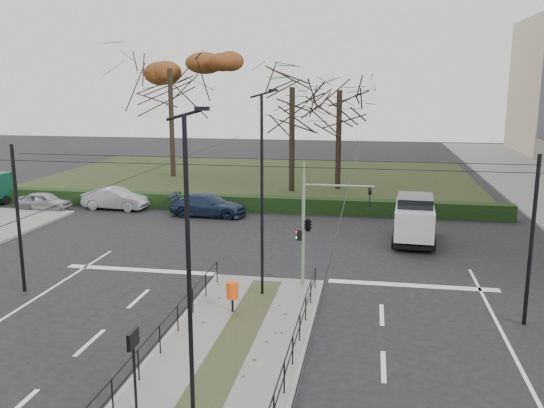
{
  "coord_description": "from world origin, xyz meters",
  "views": [
    {
      "loc": [
        4.15,
        -18.13,
        8.21
      ],
      "look_at": [
        -0.24,
        6.95,
        2.95
      ],
      "focal_mm": 38.0,
      "sensor_mm": 36.0,
      "label": 1
    }
  ],
  "objects_px": {
    "traffic_light": "(310,223)",
    "litter_bin": "(232,291)",
    "rust_tree": "(170,69)",
    "info_panel": "(133,349)",
    "bare_tree_near": "(292,95)",
    "streetlamp_median_near": "(189,269)",
    "parked_car_second": "(115,199)",
    "parked_car_first": "(45,201)",
    "white_van": "(414,218)",
    "streetlamp_median_far": "(262,193)",
    "parked_car_third": "(208,205)",
    "bare_tree_center": "(340,97)"
  },
  "relations": [
    {
      "from": "parked_car_third",
      "to": "white_van",
      "type": "relative_size",
      "value": 1.01
    },
    {
      "from": "litter_bin",
      "to": "white_van",
      "type": "xyz_separation_m",
      "value": [
        7.14,
        11.43,
        0.36
      ]
    },
    {
      "from": "rust_tree",
      "to": "bare_tree_center",
      "type": "relative_size",
      "value": 1.22
    },
    {
      "from": "streetlamp_median_near",
      "to": "parked_car_first",
      "type": "distance_m",
      "value": 28.42
    },
    {
      "from": "streetlamp_median_far",
      "to": "parked_car_third",
      "type": "relative_size",
      "value": 1.62
    },
    {
      "from": "parked_car_third",
      "to": "bare_tree_near",
      "type": "relative_size",
      "value": 0.46
    },
    {
      "from": "info_panel",
      "to": "bare_tree_center",
      "type": "distance_m",
      "value": 33.99
    },
    {
      "from": "parked_car_second",
      "to": "white_van",
      "type": "height_order",
      "value": "white_van"
    },
    {
      "from": "white_van",
      "to": "streetlamp_median_far",
      "type": "bearing_deg",
      "value": -124.01
    },
    {
      "from": "bare_tree_center",
      "to": "parked_car_third",
      "type": "bearing_deg",
      "value": -124.36
    },
    {
      "from": "white_van",
      "to": "parked_car_second",
      "type": "bearing_deg",
      "value": 165.39
    },
    {
      "from": "litter_bin",
      "to": "parked_car_second",
      "type": "distance_m",
      "value": 20.46
    },
    {
      "from": "streetlamp_median_far",
      "to": "parked_car_third",
      "type": "xyz_separation_m",
      "value": [
        -6.15,
        13.63,
        -3.47
      ]
    },
    {
      "from": "litter_bin",
      "to": "parked_car_first",
      "type": "bearing_deg",
      "value": 137.41
    },
    {
      "from": "traffic_light",
      "to": "streetlamp_median_near",
      "type": "height_order",
      "value": "streetlamp_median_near"
    },
    {
      "from": "info_panel",
      "to": "parked_car_second",
      "type": "distance_m",
      "value": 25.87
    },
    {
      "from": "bare_tree_center",
      "to": "rust_tree",
      "type": "bearing_deg",
      "value": 166.04
    },
    {
      "from": "traffic_light",
      "to": "streetlamp_median_far",
      "type": "height_order",
      "value": "streetlamp_median_far"
    },
    {
      "from": "traffic_light",
      "to": "bare_tree_center",
      "type": "bearing_deg",
      "value": 90.67
    },
    {
      "from": "bare_tree_near",
      "to": "parked_car_second",
      "type": "bearing_deg",
      "value": -142.03
    },
    {
      "from": "traffic_light",
      "to": "parked_car_second",
      "type": "xyz_separation_m",
      "value": [
        -14.58,
        13.13,
        -2.06
      ]
    },
    {
      "from": "bare_tree_near",
      "to": "parked_car_third",
      "type": "bearing_deg",
      "value": -113.61
    },
    {
      "from": "litter_bin",
      "to": "streetlamp_median_far",
      "type": "relative_size",
      "value": 0.14
    },
    {
      "from": "streetlamp_median_far",
      "to": "parked_car_first",
      "type": "distance_m",
      "value": 22.24
    },
    {
      "from": "streetlamp_median_far",
      "to": "parked_car_second",
      "type": "xyz_separation_m",
      "value": [
        -12.89,
        14.51,
        -3.46
      ]
    },
    {
      "from": "parked_car_second",
      "to": "white_van",
      "type": "xyz_separation_m",
      "value": [
        19.29,
        -5.03,
        0.58
      ]
    },
    {
      "from": "info_panel",
      "to": "parked_car_first",
      "type": "height_order",
      "value": "info_panel"
    },
    {
      "from": "rust_tree",
      "to": "info_panel",
      "type": "bearing_deg",
      "value": -71.9
    },
    {
      "from": "streetlamp_median_near",
      "to": "parked_car_third",
      "type": "relative_size",
      "value": 1.56
    },
    {
      "from": "bare_tree_near",
      "to": "rust_tree",
      "type": "bearing_deg",
      "value": 154.73
    },
    {
      "from": "streetlamp_median_near",
      "to": "streetlamp_median_far",
      "type": "height_order",
      "value": "streetlamp_median_far"
    },
    {
      "from": "streetlamp_median_near",
      "to": "parked_car_second",
      "type": "relative_size",
      "value": 1.73
    },
    {
      "from": "info_panel",
      "to": "traffic_light",
      "type": "bearing_deg",
      "value": 72.07
    },
    {
      "from": "rust_tree",
      "to": "bare_tree_center",
      "type": "height_order",
      "value": "rust_tree"
    },
    {
      "from": "parked_car_second",
      "to": "parked_car_third",
      "type": "bearing_deg",
      "value": -93.72
    },
    {
      "from": "streetlamp_median_near",
      "to": "parked_car_first",
      "type": "height_order",
      "value": "streetlamp_median_near"
    },
    {
      "from": "parked_car_third",
      "to": "rust_tree",
      "type": "distance_m",
      "value": 18.91
    },
    {
      "from": "white_van",
      "to": "rust_tree",
      "type": "xyz_separation_m",
      "value": [
        -20.14,
        18.98,
        8.36
      ]
    },
    {
      "from": "parked_car_first",
      "to": "bare_tree_center",
      "type": "relative_size",
      "value": 0.35
    },
    {
      "from": "traffic_light",
      "to": "bare_tree_near",
      "type": "bearing_deg",
      "value": 99.89
    },
    {
      "from": "parked_car_third",
      "to": "white_van",
      "type": "distance_m",
      "value": 13.23
    },
    {
      "from": "parked_car_second",
      "to": "rust_tree",
      "type": "relative_size",
      "value": 0.35
    },
    {
      "from": "parked_car_third",
      "to": "bare_tree_center",
      "type": "xyz_separation_m",
      "value": [
        7.56,
        11.06,
        6.58
      ]
    },
    {
      "from": "litter_bin",
      "to": "bare_tree_center",
      "type": "bearing_deg",
      "value": 85.38
    },
    {
      "from": "parked_car_first",
      "to": "white_van",
      "type": "relative_size",
      "value": 0.74
    },
    {
      "from": "bare_tree_center",
      "to": "litter_bin",
      "type": "bearing_deg",
      "value": -94.62
    },
    {
      "from": "info_panel",
      "to": "bare_tree_near",
      "type": "bearing_deg",
      "value": 90.89
    },
    {
      "from": "parked_car_first",
      "to": "white_van",
      "type": "bearing_deg",
      "value": -100.07
    },
    {
      "from": "white_van",
      "to": "rust_tree",
      "type": "bearing_deg",
      "value": 136.71
    },
    {
      "from": "traffic_light",
      "to": "litter_bin",
      "type": "xyz_separation_m",
      "value": [
        -2.43,
        -3.33,
        -1.84
      ]
    }
  ]
}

